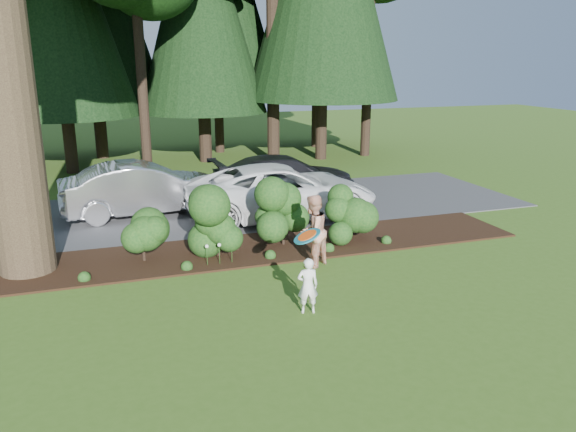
# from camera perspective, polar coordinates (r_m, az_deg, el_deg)

# --- Properties ---
(ground) EXTENTS (80.00, 80.00, 0.00)m
(ground) POSITION_cam_1_polar(r_m,az_deg,el_deg) (11.53, -2.96, -8.89)
(ground) COLOR #395919
(ground) RESTS_ON ground
(mulch_bed) EXTENTS (16.00, 2.50, 0.05)m
(mulch_bed) POSITION_cam_1_polar(r_m,az_deg,el_deg) (14.45, -6.47, -3.65)
(mulch_bed) COLOR black
(mulch_bed) RESTS_ON ground
(driveway) EXTENTS (22.00, 6.00, 0.03)m
(driveway) POSITION_cam_1_polar(r_m,az_deg,el_deg) (18.46, -9.29, 0.51)
(driveway) COLOR #38383A
(driveway) RESTS_ON ground
(shrub_row) EXTENTS (6.53, 1.60, 1.61)m
(shrub_row) POSITION_cam_1_polar(r_m,az_deg,el_deg) (14.28, -3.45, -0.52)
(shrub_row) COLOR #113812
(shrub_row) RESTS_ON ground
(lily_cluster) EXTENTS (0.69, 0.09, 0.57)m
(lily_cluster) POSITION_cam_1_polar(r_m,az_deg,el_deg) (13.46, -7.00, -3.04)
(lily_cluster) COLOR #113812
(lily_cluster) RESTS_ON ground
(car_silver_wagon) EXTENTS (5.18, 2.19, 1.66)m
(car_silver_wagon) POSITION_cam_1_polar(r_m,az_deg,el_deg) (18.13, -14.42, 2.70)
(car_silver_wagon) COLOR #B1B1B6
(car_silver_wagon) RESTS_ON driveway
(car_white_suv) EXTENTS (5.92, 2.79, 1.64)m
(car_white_suv) POSITION_cam_1_polar(r_m,az_deg,el_deg) (17.32, -0.65, 2.56)
(car_white_suv) COLOR white
(car_white_suv) RESTS_ON driveway
(car_dark_suv) EXTENTS (5.25, 2.33, 1.50)m
(car_dark_suv) POSITION_cam_1_polar(r_m,az_deg,el_deg) (19.76, -0.34, 4.01)
(car_dark_suv) COLOR black
(car_dark_suv) RESTS_ON driveway
(child) EXTENTS (0.45, 0.34, 1.13)m
(child) POSITION_cam_1_polar(r_m,az_deg,el_deg) (10.93, 2.02, -7.09)
(child) COLOR white
(child) RESTS_ON ground
(adult) EXTENTS (1.07, 1.02, 1.74)m
(adult) POSITION_cam_1_polar(r_m,az_deg,el_deg) (13.23, 2.52, -1.54)
(adult) COLOR #CB491B
(adult) RESTS_ON ground
(frisbee) EXTENTS (0.50, 0.53, 0.25)m
(frisbee) POSITION_cam_1_polar(r_m,az_deg,el_deg) (10.40, 1.96, -2.04)
(frisbee) COLOR #176C7F
(frisbee) RESTS_ON ground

